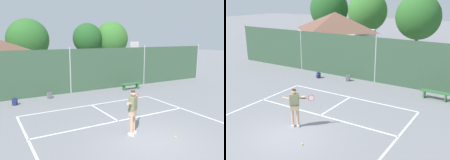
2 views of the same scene
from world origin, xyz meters
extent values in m
plane|color=gray|center=(0.00, 0.00, 0.00)|extent=(120.00, 120.00, 0.00)
cube|color=white|center=(0.00, 5.50, 0.00)|extent=(8.20, 0.10, 0.01)
cube|color=white|center=(4.10, 0.00, 0.00)|extent=(0.10, 11.00, 0.01)
cube|color=white|center=(0.00, 2.48, 0.00)|extent=(8.20, 0.10, 0.01)
cube|color=white|center=(0.00, 3.96, 0.00)|extent=(0.10, 2.97, 0.01)
cube|color=#38563D|center=(0.00, 9.00, 1.56)|extent=(26.00, 0.05, 3.12)
cylinder|color=#B2B2B7|center=(0.00, 9.00, 1.64)|extent=(0.09, 0.09, 3.27)
cylinder|color=#B2B2B7|center=(6.50, 9.00, 1.64)|extent=(0.09, 0.09, 3.27)
cylinder|color=#B2B2B7|center=(13.00, 9.00, 1.64)|extent=(0.09, 0.09, 3.27)
cylinder|color=#9E9EA3|center=(6.63, 10.72, 1.52)|extent=(0.12, 0.12, 3.05)
cube|color=white|center=(6.63, 10.62, 3.25)|extent=(0.90, 0.06, 0.60)
torus|color=#D85919|center=(6.63, 10.35, 3.03)|extent=(0.48, 0.48, 0.02)
cylinder|color=brown|center=(-0.68, 20.74, 0.84)|extent=(0.36, 0.36, 1.68)
ellipsoid|color=#2D6628|center=(-0.68, 20.74, 3.66)|extent=(4.66, 4.19, 4.66)
cylinder|color=brown|center=(6.52, 20.74, 1.12)|extent=(0.36, 0.36, 2.23)
ellipsoid|color=#235623|center=(6.52, 20.74, 3.83)|extent=(3.76, 3.39, 3.76)
cylinder|color=brown|center=(10.05, 20.74, 0.94)|extent=(0.36, 0.36, 1.87)
ellipsoid|color=#38752D|center=(10.05, 20.74, 3.76)|extent=(4.46, 4.01, 4.46)
cube|color=silver|center=(-0.38, 0.82, 0.05)|extent=(0.24, 0.28, 0.10)
cube|color=silver|center=(-0.18, 0.95, 0.05)|extent=(0.24, 0.28, 0.10)
cylinder|color=tan|center=(-0.38, 0.82, 0.51)|extent=(0.13, 0.13, 0.82)
cylinder|color=tan|center=(-0.18, 0.95, 0.51)|extent=(0.13, 0.13, 0.82)
cube|color=tan|center=(-0.28, 0.89, 0.98)|extent=(0.43, 0.40, 0.32)
cube|color=#6B704C|center=(-0.28, 0.89, 1.32)|extent=(0.47, 0.42, 0.56)
sphere|color=tan|center=(-0.28, 0.89, 1.73)|extent=(0.22, 0.22, 0.22)
sphere|color=black|center=(-0.28, 0.89, 1.75)|extent=(0.21, 0.21, 0.21)
cylinder|color=tan|center=(-0.13, 1.02, 1.42)|extent=(0.52, 0.38, 0.17)
cylinder|color=tan|center=(-0.52, 0.73, 1.37)|extent=(0.47, 0.35, 0.22)
cylinder|color=black|center=(0.02, 1.15, 1.37)|extent=(0.27, 0.19, 0.04)
torus|color=red|center=(0.29, 1.38, 1.37)|extent=(0.27, 0.19, 0.30)
cylinder|color=silver|center=(0.29, 1.38, 1.37)|extent=(0.22, 0.15, 0.26)
sphere|color=#CCE033|center=(1.01, -0.23, 0.03)|extent=(0.07, 0.07, 0.07)
cube|color=navy|center=(-3.90, 7.73, 0.20)|extent=(0.33, 0.27, 0.40)
cube|color=navy|center=(-3.95, 7.62, 0.12)|extent=(0.23, 0.14, 0.18)
torus|color=black|center=(-3.90, 7.73, 0.42)|extent=(0.09, 0.05, 0.09)
cube|color=slate|center=(-1.73, 8.25, 0.20)|extent=(0.32, 0.26, 0.40)
cube|color=slate|center=(-1.69, 8.14, 0.12)|extent=(0.23, 0.13, 0.18)
torus|color=black|center=(-1.73, 8.25, 0.42)|extent=(0.09, 0.04, 0.09)
cube|color=#336B38|center=(4.35, 7.80, 0.45)|extent=(1.60, 0.36, 0.06)
cube|color=#336B38|center=(3.75, 7.80, 0.23)|extent=(0.08, 0.32, 0.45)
cube|color=#336B38|center=(4.95, 7.80, 0.23)|extent=(0.08, 0.32, 0.45)
camera|label=1|loc=(-5.40, -6.39, 3.89)|focal=36.88mm
camera|label=2|loc=(7.40, -7.73, 5.83)|focal=43.66mm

